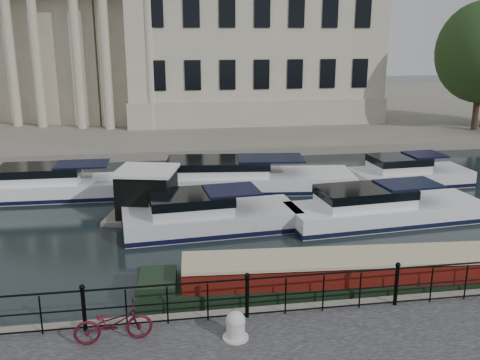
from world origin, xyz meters
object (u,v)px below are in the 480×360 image
Objects in this scene: bicycle at (113,323)px; narrowboat at (360,281)px; mooring_bollard at (236,326)px; harbour_hut at (147,196)px.

bicycle is 7.48m from narrowboat.
bicycle reaches higher than mooring_bollard.
narrowboat is 10.12m from harbour_hut.
harbour_hut reaches higher than narrowboat.
harbour_hut is at bearing 101.21° from mooring_bollard.
bicycle reaches higher than narrowboat.
narrowboat is (7.03, 2.46, -0.66)m from bicycle.
mooring_bollard is 10.89m from harbour_hut.
bicycle is 0.14× the size of narrowboat.
narrowboat is at bearing -75.97° from bicycle.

